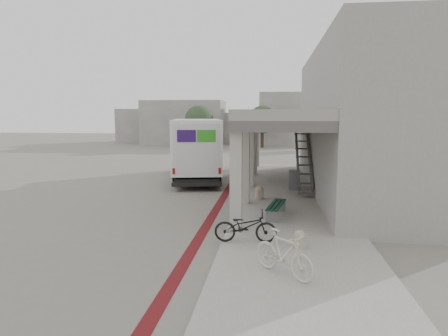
# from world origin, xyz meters

# --- Properties ---
(ground) EXTENTS (120.00, 120.00, 0.00)m
(ground) POSITION_xyz_m (0.00, 0.00, 0.00)
(ground) COLOR slate
(ground) RESTS_ON ground
(bike_lane_stripe) EXTENTS (0.35, 40.00, 0.01)m
(bike_lane_stripe) POSITION_xyz_m (1.00, 2.00, 0.01)
(bike_lane_stripe) COLOR #5D1215
(bike_lane_stripe) RESTS_ON ground
(sidewalk) EXTENTS (4.40, 28.00, 0.12)m
(sidewalk) POSITION_xyz_m (4.00, 0.00, 0.06)
(sidewalk) COLOR gray
(sidewalk) RESTS_ON ground
(transit_building) EXTENTS (7.60, 17.00, 7.00)m
(transit_building) POSITION_xyz_m (6.83, 4.50, 3.40)
(transit_building) COLOR gray
(transit_building) RESTS_ON ground
(distant_backdrop) EXTENTS (28.00, 10.00, 6.50)m
(distant_backdrop) POSITION_xyz_m (-2.84, 35.89, 2.70)
(distant_backdrop) COLOR gray
(distant_backdrop) RESTS_ON ground
(tree_left) EXTENTS (3.20, 3.20, 4.80)m
(tree_left) POSITION_xyz_m (-5.00, 28.00, 3.18)
(tree_left) COLOR #38281C
(tree_left) RESTS_ON ground
(tree_mid) EXTENTS (3.20, 3.20, 4.80)m
(tree_mid) POSITION_xyz_m (2.00, 30.00, 3.18)
(tree_mid) COLOR #38281C
(tree_mid) RESTS_ON ground
(tree_right) EXTENTS (3.20, 3.20, 4.80)m
(tree_right) POSITION_xyz_m (10.00, 29.00, 3.18)
(tree_right) COLOR #38281C
(tree_right) RESTS_ON ground
(fedex_truck) EXTENTS (3.98, 8.66, 3.56)m
(fedex_truck) POSITION_xyz_m (-1.22, 7.14, 1.90)
(fedex_truck) COLOR black
(fedex_truck) RESTS_ON ground
(bench) EXTENTS (0.78, 2.04, 0.47)m
(bench) POSITION_xyz_m (3.42, -1.64, 0.46)
(bench) COLOR slate
(bench) RESTS_ON sidewalk
(bollard_near) EXTENTS (0.35, 0.35, 0.53)m
(bollard_near) POSITION_xyz_m (4.05, -5.09, 0.38)
(bollard_near) COLOR tan
(bollard_near) RESTS_ON sidewalk
(bollard_far) EXTENTS (0.38, 0.38, 0.57)m
(bollard_far) POSITION_xyz_m (2.69, 1.46, 0.41)
(bollard_far) COLOR tan
(bollard_far) RESTS_ON sidewalk
(utility_cabinet) EXTENTS (0.46, 0.60, 0.97)m
(utility_cabinet) POSITION_xyz_m (4.30, 3.79, 0.60)
(utility_cabinet) COLOR slate
(utility_cabinet) RESTS_ON sidewalk
(bicycle_black) EXTENTS (1.86, 0.73, 0.96)m
(bicycle_black) POSITION_xyz_m (2.50, -4.75, 0.60)
(bicycle_black) COLOR black
(bicycle_black) RESTS_ON sidewalk
(bicycle_cream) EXTENTS (1.65, 1.60, 1.08)m
(bicycle_cream) POSITION_xyz_m (3.56, -7.10, 0.66)
(bicycle_cream) COLOR beige
(bicycle_cream) RESTS_ON sidewalk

